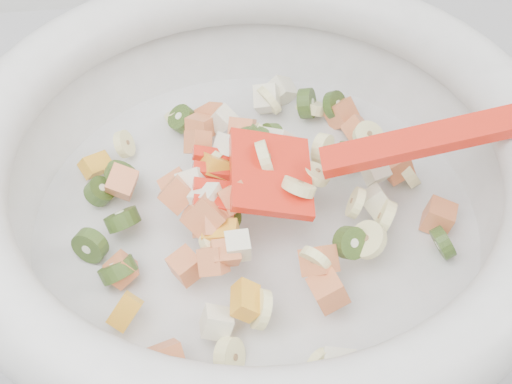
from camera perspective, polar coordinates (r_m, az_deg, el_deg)
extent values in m
cylinder|color=beige|center=(0.56, 0.00, -2.73)|extent=(0.36, 0.36, 0.02)
torus|color=beige|center=(0.50, 0.00, 3.34)|extent=(0.44, 0.44, 0.05)
cylinder|color=#F0EFA0|center=(0.51, 8.93, -3.79)|extent=(0.03, 0.03, 0.03)
cylinder|color=#F0EFA0|center=(0.63, -6.32, 6.22)|extent=(0.03, 0.03, 0.03)
cylinder|color=#F0EFA0|center=(0.60, -10.49, 3.79)|extent=(0.02, 0.02, 0.02)
cylinder|color=#F0EFA0|center=(0.56, -0.24, 4.46)|extent=(0.03, 0.03, 0.03)
cylinder|color=#F0EFA0|center=(0.53, 10.22, -2.08)|extent=(0.02, 0.04, 0.04)
cylinder|color=#F0EFA0|center=(0.52, 0.73, 2.70)|extent=(0.02, 0.03, 0.03)
cylinder|color=#F0EFA0|center=(0.56, 5.36, 3.44)|extent=(0.03, 0.03, 0.04)
cylinder|color=#F0EFA0|center=(0.47, -2.13, -13.08)|extent=(0.03, 0.04, 0.04)
cylinder|color=#F0EFA0|center=(0.62, 1.04, 7.35)|extent=(0.02, 0.04, 0.04)
cylinder|color=#F0EFA0|center=(0.51, 3.44, 0.40)|extent=(0.03, 0.03, 0.03)
cylinder|color=#F0EFA0|center=(0.48, 0.40, -9.37)|extent=(0.02, 0.03, 0.03)
cylinder|color=#F0EFA0|center=(0.53, -3.42, 2.04)|extent=(0.03, 0.03, 0.03)
cylinder|color=#F0EFA0|center=(0.53, 7.98, -0.86)|extent=(0.02, 0.03, 0.03)
cylinder|color=#F0EFA0|center=(0.49, 4.75, -5.41)|extent=(0.02, 0.02, 0.02)
cylinder|color=#F0EFA0|center=(0.47, 5.20, -13.72)|extent=(0.03, 0.03, 0.03)
cylinder|color=#F0EFA0|center=(0.60, 8.95, 4.47)|extent=(0.04, 0.04, 0.02)
cylinder|color=#F0EFA0|center=(0.58, 12.04, 1.55)|extent=(0.02, 0.03, 0.03)
cylinder|color=#F0EFA0|center=(0.63, 4.41, 6.80)|extent=(0.04, 0.04, 0.02)
cylinder|color=#F0EFA0|center=(0.53, 4.82, 1.43)|extent=(0.03, 0.03, 0.02)
cylinder|color=#F0EFA0|center=(0.50, -3.19, -3.87)|extent=(0.03, 0.03, 0.02)
cube|color=gold|center=(0.50, -1.77, -0.50)|extent=(0.03, 0.03, 0.03)
cube|color=gold|center=(0.50, -4.13, -1.84)|extent=(0.04, 0.03, 0.04)
cube|color=gold|center=(0.56, -10.67, 0.78)|extent=(0.03, 0.03, 0.03)
cube|color=gold|center=(0.61, -3.63, 6.19)|extent=(0.03, 0.03, 0.03)
cube|color=gold|center=(0.49, -2.49, -4.89)|extent=(0.02, 0.02, 0.02)
cube|color=gold|center=(0.52, -10.76, -6.13)|extent=(0.03, 0.02, 0.03)
cube|color=gold|center=(0.56, 14.39, -1.95)|extent=(0.03, 0.03, 0.03)
cube|color=gold|center=(0.49, -3.42, -5.51)|extent=(0.02, 0.03, 0.03)
cube|color=gold|center=(0.61, 8.01, 4.99)|extent=(0.03, 0.02, 0.03)
cube|color=gold|center=(0.50, -3.47, -2.44)|extent=(0.03, 0.03, 0.04)
cube|color=gold|center=(0.56, -1.01, 3.85)|extent=(0.03, 0.03, 0.03)
cube|color=gold|center=(0.52, -6.25, -0.11)|extent=(0.03, 0.03, 0.04)
cube|color=gold|center=(0.56, -4.67, 3.98)|extent=(0.02, 0.03, 0.03)
cube|color=gold|center=(0.49, 5.78, -7.85)|extent=(0.03, 0.03, 0.03)
cube|color=gold|center=(0.57, -1.12, 5.16)|extent=(0.03, 0.03, 0.02)
cube|color=gold|center=(0.60, -4.49, 5.23)|extent=(0.03, 0.03, 0.02)
cube|color=gold|center=(0.63, 6.81, 6.25)|extent=(0.03, 0.03, 0.03)
cube|color=gold|center=(0.58, 11.13, 2.08)|extent=(0.03, 0.03, 0.03)
cube|color=gold|center=(0.49, 5.06, -5.49)|extent=(0.03, 0.03, 0.03)
cube|color=gold|center=(0.47, -7.18, -13.04)|extent=(0.03, 0.03, 0.03)
cube|color=gold|center=(0.53, -6.33, 0.30)|extent=(0.03, 0.03, 0.02)
cube|color=gold|center=(0.50, -5.62, -5.91)|extent=(0.03, 0.03, 0.02)
cylinder|color=#5F9130|center=(0.58, 7.48, 3.05)|extent=(0.03, 0.03, 0.02)
cylinder|color=#5F9130|center=(0.63, 4.08, 7.09)|extent=(0.02, 0.04, 0.04)
cylinder|color=#5F9130|center=(0.54, -0.25, 4.23)|extent=(0.03, 0.03, 0.02)
cylinder|color=#5F9130|center=(0.61, -5.92, 5.83)|extent=(0.03, 0.03, 0.02)
cylinder|color=#5F9130|center=(0.51, 7.53, -4.05)|extent=(0.03, 0.03, 0.03)
cylinder|color=#5F9130|center=(0.57, -12.41, 0.06)|extent=(0.03, 0.03, 0.03)
cylinder|color=#5F9130|center=(0.57, 1.21, 4.40)|extent=(0.02, 0.03, 0.03)
cylinder|color=#5F9130|center=(0.54, 0.49, 4.30)|extent=(0.03, 0.04, 0.03)
cylinder|color=#5F9130|center=(0.52, -11.00, -6.14)|extent=(0.03, 0.03, 0.03)
cylinder|color=#5F9130|center=(0.50, -2.45, -1.94)|extent=(0.03, 0.03, 0.03)
cylinder|color=#5F9130|center=(0.54, -10.64, -2.19)|extent=(0.03, 0.03, 0.03)
cylinder|color=#5F9130|center=(0.53, -13.13, -4.20)|extent=(0.03, 0.03, 0.04)
cylinder|color=#5F9130|center=(0.63, 6.34, 6.92)|extent=(0.03, 0.03, 0.03)
cylinder|color=#5F9130|center=(0.57, -10.73, 1.38)|extent=(0.03, 0.03, 0.03)
cylinder|color=#5F9130|center=(0.54, 14.72, -3.95)|extent=(0.02, 0.03, 0.03)
cube|color=beige|center=(0.48, 6.42, -13.54)|extent=(0.03, 0.03, 0.03)
cube|color=beige|center=(0.63, 0.89, 7.47)|extent=(0.03, 0.03, 0.03)
cube|color=beige|center=(0.48, -3.18, -10.40)|extent=(0.02, 0.02, 0.03)
cube|color=beige|center=(0.54, -2.12, 3.24)|extent=(0.02, 0.03, 0.03)
cube|color=beige|center=(0.50, -3.94, -0.58)|extent=(0.03, 0.03, 0.02)
cube|color=beige|center=(0.54, -2.14, 3.74)|extent=(0.03, 0.03, 0.03)
cube|color=beige|center=(0.65, 1.86, 7.97)|extent=(0.04, 0.03, 0.04)
cube|color=beige|center=(0.52, -5.09, 0.78)|extent=(0.03, 0.02, 0.03)
cube|color=beige|center=(0.55, 1.67, 4.02)|extent=(0.03, 0.03, 0.03)
cube|color=beige|center=(0.54, 9.59, -0.75)|extent=(0.03, 0.03, 0.03)
cube|color=beige|center=(0.49, -1.47, -4.34)|extent=(0.02, 0.02, 0.02)
cube|color=beige|center=(0.60, -2.76, 5.83)|extent=(0.03, 0.03, 0.03)
cube|color=beige|center=(0.56, 9.54, 1.70)|extent=(0.02, 0.03, 0.02)
cube|color=orange|center=(0.50, -2.84, -3.32)|extent=(0.03, 0.02, 0.02)
cube|color=orange|center=(0.48, -0.85, -8.65)|extent=(0.02, 0.03, 0.02)
cube|color=orange|center=(0.59, -12.69, 2.13)|extent=(0.03, 0.03, 0.02)
cube|color=orange|center=(0.49, -10.43, -9.40)|extent=(0.03, 0.03, 0.03)
cube|color=orange|center=(0.53, -3.34, 2.13)|extent=(0.03, 0.03, 0.03)
cube|color=red|center=(0.51, 1.20, 1.49)|extent=(0.07, 0.08, 0.03)
cube|color=red|center=(0.53, -3.45, 2.96)|extent=(0.03, 0.01, 0.01)
cube|color=red|center=(0.52, -3.41, 1.70)|extent=(0.03, 0.01, 0.01)
cube|color=red|center=(0.51, -3.37, 0.37)|extent=(0.03, 0.01, 0.01)
cube|color=red|center=(0.50, -3.33, -1.01)|extent=(0.03, 0.01, 0.01)
cube|color=red|center=(0.52, 17.14, 4.84)|extent=(0.21, 0.04, 0.06)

